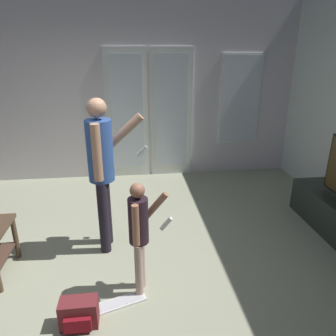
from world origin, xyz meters
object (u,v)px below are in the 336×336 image
person_adult (102,163)px  backpack (79,314)px  person_child (140,230)px  loose_keyboard (121,302)px

person_adult → backpack: (-0.16, -1.08, -0.87)m
person_child → person_adult: bearing=114.7°
person_adult → person_child: size_ratio=1.55×
person_child → backpack: size_ratio=3.59×
person_adult → loose_keyboard: bearing=-80.2°
person_child → backpack: 0.80m
person_adult → loose_keyboard: size_ratio=3.58×
loose_keyboard → person_child: bearing=36.5°
person_adult → loose_keyboard: (0.15, -0.88, -0.97)m
person_adult → person_child: 0.89m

